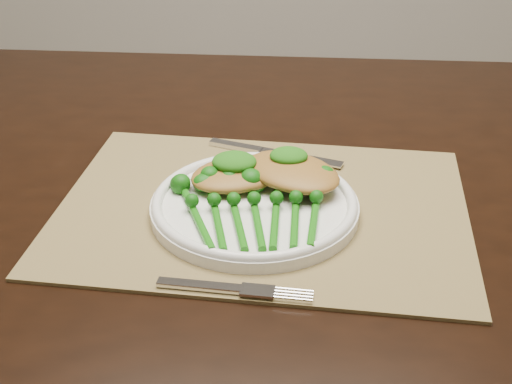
{
  "coord_description": "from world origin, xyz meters",
  "views": [
    {
      "loc": [
        0.06,
        -0.9,
        1.21
      ],
      "look_at": [
        0.02,
        -0.16,
        0.78
      ],
      "focal_mm": 50.0,
      "sensor_mm": 36.0,
      "label": 1
    }
  ],
  "objects_px": {
    "chicken_fillet_left": "(239,174)",
    "broccolini_bundle": "(256,215)",
    "dining_table": "(262,363)",
    "dinner_plate": "(255,205)",
    "placemat": "(262,208)"
  },
  "relations": [
    {
      "from": "chicken_fillet_left",
      "to": "broccolini_bundle",
      "type": "height_order",
      "value": "chicken_fillet_left"
    },
    {
      "from": "dinner_plate",
      "to": "chicken_fillet_left",
      "type": "distance_m",
      "value": 0.06
    },
    {
      "from": "dining_table",
      "to": "broccolini_bundle",
      "type": "xyz_separation_m",
      "value": [
        -0.0,
        -0.17,
        0.4
      ]
    },
    {
      "from": "dining_table",
      "to": "broccolini_bundle",
      "type": "distance_m",
      "value": 0.43
    },
    {
      "from": "placemat",
      "to": "chicken_fillet_left",
      "type": "bearing_deg",
      "value": 138.03
    },
    {
      "from": "dinner_plate",
      "to": "chicken_fillet_left",
      "type": "xyz_separation_m",
      "value": [
        -0.02,
        0.05,
        0.02
      ]
    },
    {
      "from": "chicken_fillet_left",
      "to": "dining_table",
      "type": "bearing_deg",
      "value": 44.78
    },
    {
      "from": "placemat",
      "to": "chicken_fillet_left",
      "type": "distance_m",
      "value": 0.06
    },
    {
      "from": "dining_table",
      "to": "chicken_fillet_left",
      "type": "bearing_deg",
      "value": -106.08
    },
    {
      "from": "dinner_plate",
      "to": "broccolini_bundle",
      "type": "relative_size",
      "value": 1.29
    },
    {
      "from": "placemat",
      "to": "dinner_plate",
      "type": "distance_m",
      "value": 0.02
    },
    {
      "from": "placemat",
      "to": "dinner_plate",
      "type": "xyz_separation_m",
      "value": [
        -0.01,
        -0.01,
        0.01
      ]
    },
    {
      "from": "dining_table",
      "to": "dinner_plate",
      "type": "relative_size",
      "value": 6.4
    },
    {
      "from": "dining_table",
      "to": "placemat",
      "type": "bearing_deg",
      "value": -86.78
    },
    {
      "from": "broccolini_bundle",
      "to": "dinner_plate",
      "type": "bearing_deg",
      "value": 89.07
    }
  ]
}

